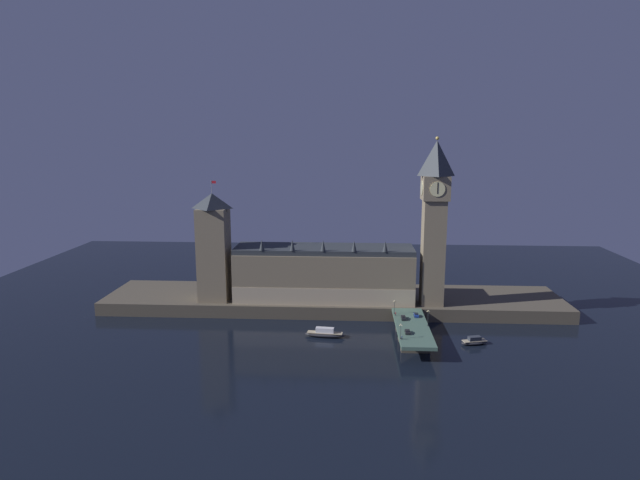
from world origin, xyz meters
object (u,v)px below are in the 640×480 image
Objects in this scene: victoria_tower at (214,247)px; car_northbound_lead at (403,318)px; pedestrian_near_rail at (402,337)px; pedestrian_far_rail at (396,314)px; street_lamp_far at (394,305)px; boat_upstream at (325,334)px; street_lamp_near at (401,329)px; clock_tower at (434,218)px; car_southbound_trail at (416,315)px; car_northbound_trail at (408,332)px; street_lamp_mid at (428,316)px; boat_downstream at (474,341)px.

car_northbound_lead is (86.46, -25.58, -24.22)m from victoria_tower.
pedestrian_near_rail reaches higher than pedestrian_far_rail.
boat_upstream is at bearing -156.98° from street_lamp_far.
street_lamp_near is (83.17, -48.03, -21.28)m from victoria_tower.
clock_tower is 61.43m from street_lamp_near.
pedestrian_near_rail reaches higher than car_southbound_trail.
car_northbound_trail is 0.67× the size of street_lamp_far.
car_northbound_trail is (-0.00, -16.61, -0.07)m from car_northbound_lead.
street_lamp_mid is at bearing -2.95° from boat_upstream.
street_lamp_far is (0.00, 29.44, 0.13)m from street_lamp_near.
victoria_tower is 98.37m from street_lamp_near.
street_lamp_mid is at bearing -100.53° from clock_tower.
boat_upstream is at bearing -161.09° from pedestrian_far_rail.
car_northbound_lead is 1.15× the size of car_northbound_trail.
street_lamp_near is 0.35× the size of boat_upstream.
car_northbound_lead is at bearing 159.43° from boat_downstream.
pedestrian_near_rail is at bearing -112.68° from car_northbound_trail.
car_southbound_trail is 28.63m from pedestrian_near_rail.
victoria_tower is at bearing 166.70° from car_southbound_trail.
pedestrian_far_rail is at bearing -80.11° from street_lamp_far.
boat_downstream is (12.52, -34.04, -45.08)m from clock_tower.
pedestrian_far_rail is 34.37m from boat_downstream.
victoria_tower is 11.96× the size of car_northbound_lead.
street_lamp_far reaches higher than pedestrian_near_rail.
clock_tower is at bearing 57.86° from car_northbound_lead.
victoria_tower is at bearing 149.57° from pedestrian_near_rail.
clock_tower is at bearing 42.62° from street_lamp_far.
street_lamp_mid is 19.22m from street_lamp_far.
victoria_tower is at bearing 162.52° from boat_downstream.
victoria_tower is 8.39× the size of street_lamp_mid.
car_northbound_lead is (-14.92, -23.74, -39.11)m from clock_tower.
street_lamp_far is 0.52× the size of boat_downstream.
street_lamp_mid is (11.96, -12.42, 3.36)m from pedestrian_far_rail.
street_lamp_mid is at bearing 44.38° from car_northbound_trail.
pedestrian_far_rail is 32.21m from boat_upstream.
victoria_tower reaches higher than street_lamp_far.
car_northbound_lead is 2.90× the size of pedestrian_far_rail.
street_lamp_far is at bearing 90.75° from pedestrian_near_rail.
victoria_tower is 33.03× the size of pedestrian_near_rail.
boat_upstream reaches higher than boat_downstream.
street_lamp_far is (-0.40, 30.51, 2.92)m from pedestrian_near_rail.
car_northbound_lead is 0.28× the size of boat_upstream.
car_northbound_lead is 5.51m from pedestrian_far_rail.
pedestrian_near_rail is (-2.89, -23.52, 0.16)m from car_northbound_lead.
clock_tower is 12.91× the size of street_lamp_near.
victoria_tower is 3.33× the size of boat_upstream.
car_northbound_trail is at bearing -18.56° from boat_upstream.
car_southbound_trail is 27.90m from street_lamp_near.
street_lamp_far is at bearing 23.02° from boat_upstream.
pedestrian_near_rail is (-8.67, -27.29, 0.18)m from car_southbound_trail.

